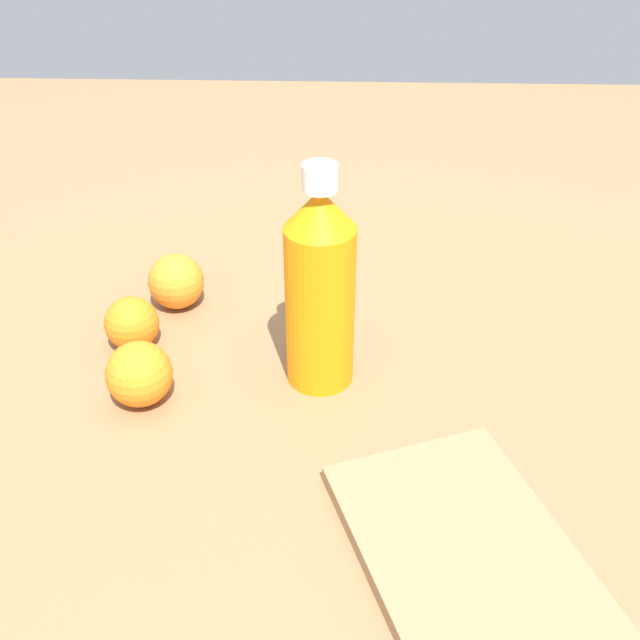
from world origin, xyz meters
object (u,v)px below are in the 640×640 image
at_px(water_bottle, 320,287).
at_px(orange_2, 176,281).
at_px(orange_0, 139,374).
at_px(cutting_board, 467,555).
at_px(orange_1, 132,323).

relative_size(water_bottle, orange_2, 3.56).
height_order(orange_0, cutting_board, orange_0).
bearing_deg(orange_1, water_bottle, -102.25).
height_order(water_bottle, orange_2, water_bottle).
bearing_deg(water_bottle, cutting_board, 149.36).
relative_size(water_bottle, cutting_board, 1.00).
distance_m(orange_0, orange_1, 0.11).
distance_m(orange_0, cutting_board, 0.40).
relative_size(orange_1, cutting_board, 0.25).
bearing_deg(water_bottle, orange_1, 18.94).
relative_size(orange_0, orange_1, 1.11).
distance_m(orange_2, cutting_board, 0.53).
bearing_deg(orange_2, orange_1, 158.65).
bearing_deg(orange_0, orange_2, -0.48).
distance_m(water_bottle, cutting_board, 0.32).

